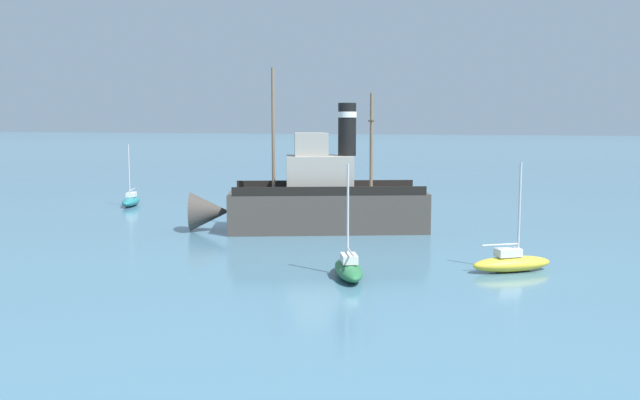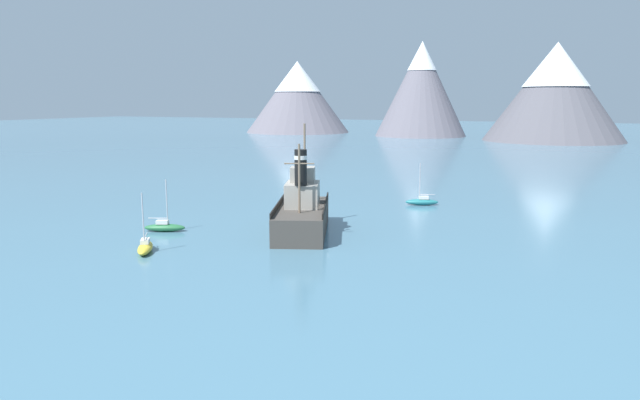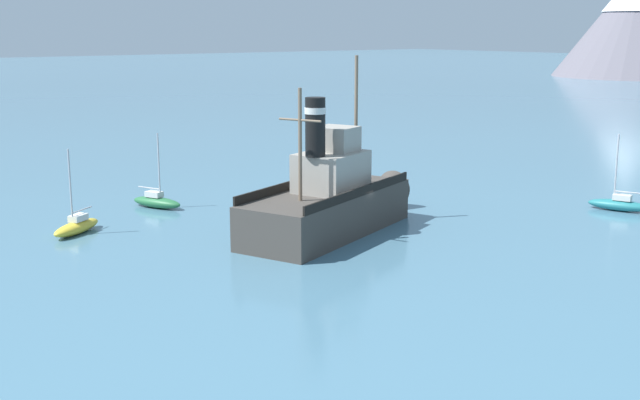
# 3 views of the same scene
# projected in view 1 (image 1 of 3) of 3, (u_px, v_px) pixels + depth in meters

# --- Properties ---
(ground_plane) EXTENTS (600.00, 600.00, 0.00)m
(ground_plane) POSITION_uv_depth(u_px,v_px,m) (317.00, 228.00, 42.78)
(ground_plane) COLOR #477289
(old_tugboat) EXTENTS (8.33, 14.67, 9.90)m
(old_tugboat) POSITION_uv_depth(u_px,v_px,m) (317.00, 201.00, 41.66)
(old_tugboat) COLOR #423D38
(old_tugboat) RESTS_ON ground
(sailboat_yellow) EXTENTS (2.98, 3.79, 4.90)m
(sailboat_yellow) POSITION_uv_depth(u_px,v_px,m) (511.00, 262.00, 30.26)
(sailboat_yellow) COLOR gold
(sailboat_yellow) RESTS_ON ground
(sailboat_teal) EXTENTS (3.95, 2.33, 4.90)m
(sailboat_teal) POSITION_uv_depth(u_px,v_px,m) (131.00, 200.00, 53.81)
(sailboat_teal) COLOR #23757A
(sailboat_teal) RESTS_ON ground
(sailboat_green) EXTENTS (3.93, 2.48, 4.90)m
(sailboat_green) POSITION_uv_depth(u_px,v_px,m) (349.00, 268.00, 29.07)
(sailboat_green) COLOR #286B3D
(sailboat_green) RESTS_ON ground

